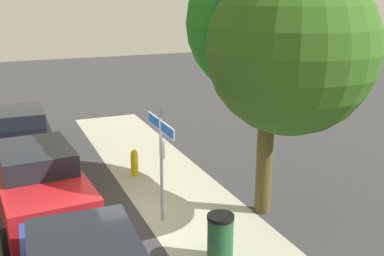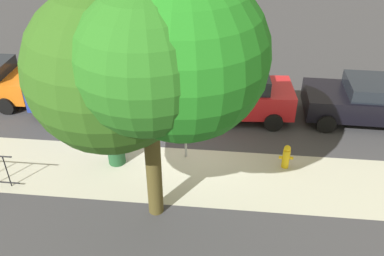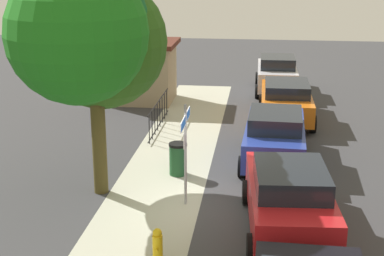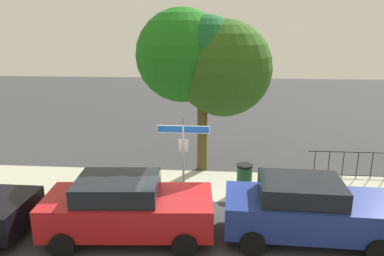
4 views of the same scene
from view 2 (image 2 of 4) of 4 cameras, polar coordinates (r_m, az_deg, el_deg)
ground_plane at (r=13.09m, az=-0.58°, el=-2.96°), size 60.00×60.00×0.00m
sidewalk_strip at (r=12.43m, az=-10.51°, el=-5.85°), size 24.00×2.60×0.00m
street_sign at (r=11.72m, az=-0.92°, el=3.43°), size 1.71×0.07×2.73m
shade_tree at (r=8.39m, az=-6.81°, el=9.39°), size 5.14×3.95×6.27m
car_black at (r=15.44m, az=23.46°, el=3.62°), size 4.23×2.23×1.54m
car_red at (r=14.45m, az=5.35°, el=4.72°), size 4.58×2.30×1.70m
car_blue at (r=15.00m, az=-13.38°, el=5.02°), size 4.49×2.15×1.69m
fire_hydrant at (r=12.45m, az=13.08°, el=-3.92°), size 0.42×0.22×0.78m
trash_bin at (r=12.46m, az=-10.64°, el=-2.91°), size 0.55×0.55×0.98m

